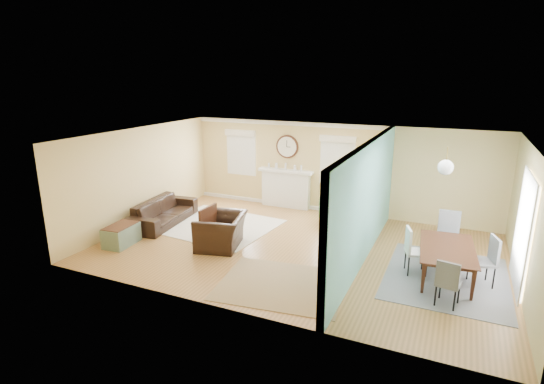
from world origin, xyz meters
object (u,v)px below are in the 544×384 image
at_px(green_chair, 339,208).
at_px(credenza, 362,222).
at_px(sofa, 164,212).
at_px(dining_table, 448,263).
at_px(eames_chair, 221,231).

xyz_separation_m(green_chair, credenza, (0.86, -1.01, 0.04)).
height_order(sofa, credenza, credenza).
relative_size(sofa, dining_table, 1.24).
height_order(eames_chair, green_chair, eames_chair).
height_order(credenza, dining_table, credenza).
bearing_deg(green_chair, eames_chair, 75.31).
relative_size(green_chair, dining_table, 0.43).
relative_size(credenza, dining_table, 0.81).
bearing_deg(sofa, credenza, -83.57).
height_order(green_chair, credenza, credenza).
distance_m(credenza, dining_table, 2.52).
height_order(eames_chair, dining_table, eames_chair).
relative_size(sofa, eames_chair, 1.90).
bearing_deg(eames_chair, green_chair, 131.18).
xyz_separation_m(sofa, green_chair, (4.27, 2.18, 0.03)).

